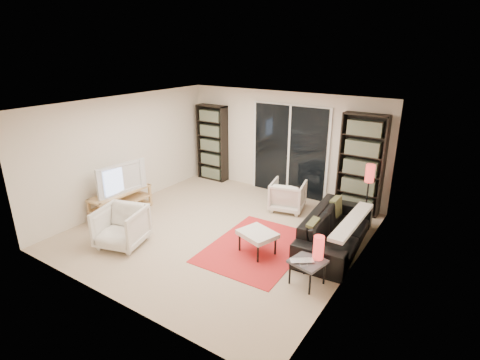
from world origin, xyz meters
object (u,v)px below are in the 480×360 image
object	(u,v)px
armchair_back	(288,196)
ottoman	(257,235)
tv_stand	(121,202)
bookshelf_right	(361,165)
side_table	(308,263)
sofa	(336,230)
armchair_front	(121,227)
bookshelf_left	(212,143)
floor_lamp	(369,180)

from	to	relation	value
armchair_back	ottoman	xyz separation A→B (m)	(0.38, -1.91, 0.02)
tv_stand	bookshelf_right	bearing A→B (deg)	34.73
ottoman	side_table	size ratio (longest dim) A/B	1.34
sofa	side_table	size ratio (longest dim) A/B	4.09
armchair_back	armchair_front	xyz separation A→B (m)	(-1.76, -2.99, 0.03)
armchair_back	ottoman	bearing A→B (deg)	88.54
bookshelf_left	sofa	bearing A→B (deg)	-22.89
bookshelf_left	bookshelf_right	xyz separation A→B (m)	(3.85, -0.00, 0.07)
tv_stand	ottoman	bearing A→B (deg)	3.68
bookshelf_left	side_table	xyz separation A→B (m)	(4.02, -2.99, -0.62)
side_table	floor_lamp	distance (m)	2.49
bookshelf_right	bookshelf_left	bearing A→B (deg)	180.00
sofa	armchair_front	distance (m)	3.77
tv_stand	armchair_front	world-z (taller)	armchair_front
bookshelf_left	armchair_back	world-z (taller)	bookshelf_left
armchair_front	armchair_back	bearing A→B (deg)	42.81
floor_lamp	ottoman	bearing A→B (deg)	-120.88
tv_stand	armchair_back	world-z (taller)	armchair_back
bookshelf_right	armchair_front	xyz separation A→B (m)	(-3.04, -3.72, -0.69)
bookshelf_left	tv_stand	size ratio (longest dim) A/B	1.44
sofa	side_table	xyz separation A→B (m)	(0.05, -1.31, 0.03)
armchair_front	ottoman	xyz separation A→B (m)	(2.14, 1.08, -0.01)
floor_lamp	side_table	bearing A→B (deg)	-93.74
bookshelf_right	armchair_back	xyz separation A→B (m)	(-1.28, -0.73, -0.73)
bookshelf_left	ottoman	size ratio (longest dim) A/B	2.71
bookshelf_left	armchair_front	world-z (taller)	bookshelf_left
armchair_front	side_table	bearing A→B (deg)	-3.96
tv_stand	armchair_front	distance (m)	1.38
bookshelf_left	side_table	size ratio (longest dim) A/B	3.63
tv_stand	floor_lamp	bearing A→B (deg)	27.02
ottoman	bookshelf_right	bearing A→B (deg)	71.19
bookshelf_left	armchair_back	xyz separation A→B (m)	(2.57, -0.73, -0.65)
sofa	armchair_back	size ratio (longest dim) A/B	3.09
sofa	bookshelf_left	bearing A→B (deg)	62.82
tv_stand	sofa	bearing A→B (deg)	15.41
bookshelf_right	ottoman	bearing A→B (deg)	-108.81
sofa	tv_stand	bearing A→B (deg)	101.12
bookshelf_left	tv_stand	xyz separation A→B (m)	(-0.25, -2.84, -0.71)
ottoman	side_table	xyz separation A→B (m)	(1.07, -0.36, 0.01)
bookshelf_left	bookshelf_right	world-z (taller)	bookshelf_right
sofa	armchair_back	distance (m)	1.70
bookshelf_right	floor_lamp	world-z (taller)	bookshelf_right
tv_stand	armchair_back	size ratio (longest dim) A/B	1.90
tv_stand	floor_lamp	world-z (taller)	floor_lamp
tv_stand	sofa	xyz separation A→B (m)	(4.23, 1.17, 0.06)
sofa	ottoman	size ratio (longest dim) A/B	3.05
sofa	side_table	distance (m)	1.32
armchair_front	side_table	xyz separation A→B (m)	(3.22, 0.73, -0.00)
sofa	ottoman	xyz separation A→B (m)	(-1.02, -0.96, 0.03)
bookshelf_right	sofa	size ratio (longest dim) A/B	0.96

